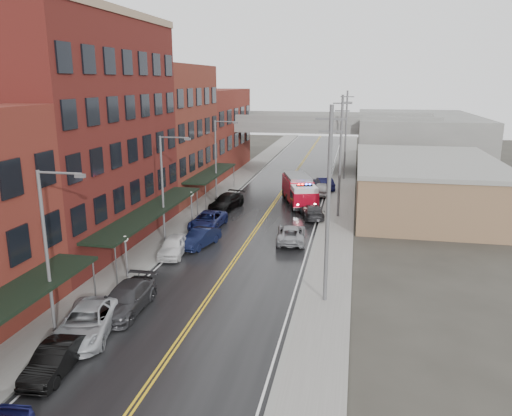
{
  "coord_description": "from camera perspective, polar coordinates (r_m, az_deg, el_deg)",
  "views": [
    {
      "loc": [
        8.64,
        -13.77,
        13.32
      ],
      "look_at": [
        0.72,
        25.64,
        3.0
      ],
      "focal_mm": 35.0,
      "sensor_mm": 36.0,
      "label": 1
    }
  ],
  "objects": [
    {
      "name": "overpass",
      "position": [
        76.61,
        4.89,
        8.85
      ],
      "size": [
        40.0,
        10.0,
        7.5
      ],
      "color": "slate",
      "rests_on": "ground"
    },
    {
      "name": "road",
      "position": [
        46.56,
        0.19,
        -2.21
      ],
      "size": [
        11.0,
        160.0,
        0.02
      ],
      "primitive_type": "cube",
      "color": "black",
      "rests_on": "ground"
    },
    {
      "name": "parked_car_right_0",
      "position": [
        42.41,
        4.03,
        -2.93
      ],
      "size": [
        2.88,
        5.35,
        1.43
      ],
      "primitive_type": "imported",
      "rotation": [
        0.0,
        0.0,
        3.24
      ],
      "color": "gray",
      "rests_on": "ground"
    },
    {
      "name": "awning_2",
      "position": [
        57.55,
        -5.12,
        4.0
      ],
      "size": [
        2.6,
        13.0,
        3.09
      ],
      "color": "black",
      "rests_on": "ground"
    },
    {
      "name": "tan_building",
      "position": [
        55.34,
        18.79,
        2.35
      ],
      "size": [
        14.0,
        22.0,
        5.0
      ],
      "primitive_type": "cube",
      "color": "#896449",
      "rests_on": "ground"
    },
    {
      "name": "parked_car_right_1",
      "position": [
        49.76,
        6.44,
        -0.39
      ],
      "size": [
        3.03,
        5.13,
        1.39
      ],
      "primitive_type": "imported",
      "rotation": [
        0.0,
        0.0,
        3.38
      ],
      "color": "#27272A",
      "rests_on": "ground"
    },
    {
      "name": "parked_car_left_1",
      "position": [
        26.03,
        -22.04,
        -15.77
      ],
      "size": [
        1.83,
        4.35,
        1.4
      ],
      "primitive_type": "imported",
      "rotation": [
        0.0,
        0.0,
        0.08
      ],
      "color": "black",
      "rests_on": "ground"
    },
    {
      "name": "utility_pole_0",
      "position": [
        29.65,
        8.26,
        0.56
      ],
      "size": [
        1.8,
        0.24,
        12.0
      ],
      "color": "#59595B",
      "rests_on": "ground"
    },
    {
      "name": "right_far_block",
      "position": [
        84.81,
        17.78,
        7.41
      ],
      "size": [
        18.0,
        30.0,
        8.0
      ],
      "primitive_type": "cube",
      "color": "slate",
      "rests_on": "ground"
    },
    {
      "name": "parked_car_left_5",
      "position": [
        41.36,
        -6.43,
        -3.41
      ],
      "size": [
        2.67,
        4.71,
        1.47
      ],
      "primitive_type": "imported",
      "rotation": [
        0.0,
        0.0,
        -0.27
      ],
      "color": "black",
      "rests_on": "ground"
    },
    {
      "name": "street_lamp_0",
      "position": [
        27.76,
        -22.5,
        -3.78
      ],
      "size": [
        2.64,
        0.22,
        9.0
      ],
      "color": "#59595B",
      "rests_on": "ground"
    },
    {
      "name": "parked_car_right_3",
      "position": [
        62.94,
        7.75,
        2.8
      ],
      "size": [
        3.12,
        5.21,
        1.62
      ],
      "primitive_type": "imported",
      "rotation": [
        0.0,
        0.0,
        3.45
      ],
      "color": "black",
      "rests_on": "ground"
    },
    {
      "name": "curb_right",
      "position": [
        45.83,
        7.14,
        -2.52
      ],
      "size": [
        0.3,
        160.0,
        0.15
      ],
      "primitive_type": "cube",
      "color": "gray",
      "rests_on": "ground"
    },
    {
      "name": "sidewalk_left",
      "position": [
        48.43,
        -8.32,
        -1.63
      ],
      "size": [
        3.0,
        160.0,
        0.15
      ],
      "primitive_type": "cube",
      "color": "slate",
      "rests_on": "ground"
    },
    {
      "name": "parked_car_left_6",
      "position": [
        46.28,
        -5.54,
        -1.42
      ],
      "size": [
        2.72,
        5.56,
        1.52
      ],
      "primitive_type": "imported",
      "rotation": [
        0.0,
        0.0,
        -0.04
      ],
      "color": "#131A49",
      "rests_on": "ground"
    },
    {
      "name": "curb_left",
      "position": [
        47.91,
        -6.46,
        -1.75
      ],
      "size": [
        0.3,
        160.0,
        0.15
      ],
      "primitive_type": "cube",
      "color": "gray",
      "rests_on": "ground"
    },
    {
      "name": "fire_truck",
      "position": [
        55.03,
        4.98,
        2.1
      ],
      "size": [
        5.15,
        8.77,
        3.05
      ],
      "rotation": [
        0.0,
        0.0,
        0.29
      ],
      "color": "#9C0719",
      "rests_on": "ground"
    },
    {
      "name": "awning_1",
      "position": [
        41.46,
        -11.93,
        -0.35
      ],
      "size": [
        2.6,
        18.0,
        3.09
      ],
      "color": "black",
      "rests_on": "ground"
    },
    {
      "name": "brick_building_far",
      "position": [
        75.4,
        -5.68,
        8.76
      ],
      "size": [
        9.0,
        20.0,
        12.0
      ],
      "primitive_type": "cube",
      "color": "maroon",
      "rests_on": "ground"
    },
    {
      "name": "parked_car_left_7",
      "position": [
        53.05,
        -3.39,
        0.73
      ],
      "size": [
        3.27,
        5.87,
        1.61
      ],
      "primitive_type": "imported",
      "rotation": [
        0.0,
        0.0,
        -0.19
      ],
      "color": "black",
      "rests_on": "ground"
    },
    {
      "name": "globe_lamp_2",
      "position": [
        47.57,
        -7.4,
        0.9
      ],
      "size": [
        0.44,
        0.44,
        3.12
      ],
      "color": "#59595B",
      "rests_on": "ground"
    },
    {
      "name": "parked_car_left_2",
      "position": [
        28.75,
        -18.77,
        -12.26
      ],
      "size": [
        3.83,
        6.15,
        1.59
      ],
      "primitive_type": "imported",
      "rotation": [
        0.0,
        0.0,
        0.22
      ],
      "color": "#A3A7AB",
      "rests_on": "ground"
    },
    {
      "name": "globe_lamp_1",
      "position": [
        35.12,
        -14.69,
        -4.36
      ],
      "size": [
        0.44,
        0.44,
        3.12
      ],
      "color": "#59595B",
      "rests_on": "ground"
    },
    {
      "name": "sidewalk_right",
      "position": [
        45.75,
        9.2,
        -2.62
      ],
      "size": [
        3.0,
        160.0,
        0.15
      ],
      "primitive_type": "cube",
      "color": "slate",
      "rests_on": "ground"
    },
    {
      "name": "street_lamp_2",
      "position": [
        56.46,
        -4.39,
        6.07
      ],
      "size": [
        2.64,
        0.22,
        9.0
      ],
      "color": "#59595B",
      "rests_on": "ground"
    },
    {
      "name": "utility_pole_2",
      "position": [
        69.14,
        10.22,
        8.35
      ],
      "size": [
        1.8,
        0.24,
        12.0
      ],
      "color": "#59595B",
      "rests_on": "ground"
    },
    {
      "name": "parked_car_right_2",
      "position": [
        59.9,
        7.51,
        2.19
      ],
      "size": [
        2.02,
        4.63,
        1.55
      ],
      "primitive_type": "imported",
      "rotation": [
        0.0,
        0.0,
        3.18
      ],
      "color": "#B7B7B7",
      "rests_on": "ground"
    },
    {
      "name": "brick_building_c",
      "position": [
        58.83,
        -10.72,
        8.47
      ],
      "size": [
        9.0,
        15.0,
        15.0
      ],
      "primitive_type": "cube",
      "color": "maroon",
      "rests_on": "ground"
    },
    {
      "name": "brick_building_b",
      "position": [
        43.03,
        -19.55,
        7.82
      ],
      "size": [
        9.0,
        20.0,
        18.0
      ],
      "primitive_type": "cube",
      "color": "#4D1514",
      "rests_on": "ground"
    },
    {
      "name": "parked_car_left_3",
      "position": [
        30.91,
        -14.59,
        -10.01
      ],
      "size": [
        2.31,
        5.51,
        1.59
      ],
      "primitive_type": "imported",
      "rotation": [
        0.0,
        0.0,
        0.02
      ],
      "color": "#2A2A2D",
      "rests_on": "ground"
    },
    {
      "name": "street_lamp_1",
      "position": [
        41.51,
        -10.35,
        2.86
      ],
      "size": [
        2.64,
        0.22,
        9.0
      ],
      "color": "#59595B",
      "rests_on": "ground"
    },
    {
      "name": "parked_car_left_4",
      "position": [
        39.57,
        -9.41,
        -4.3
      ],
      "size": [
        2.24,
        4.66,
        1.53
      ],
      "primitive_type": "imported",
      "rotation": [
        0.0,
        0.0,
        0.1
      ],
      "color": "silver",
      "rests_on": "ground"
    },
    {
      "name": "utility_pole_1",
      "position": [
        49.29,
        9.62,
        6.02
      ],
      "size": [
        1.8,
        0.24,
        12.0
      ],
      "color": "#59595B",
      "rests_on": "ground"
    }
  ]
}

